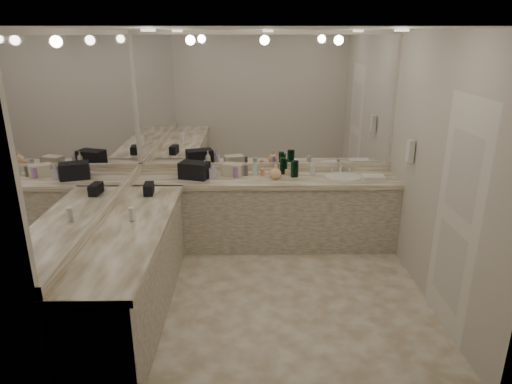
{
  "coord_description": "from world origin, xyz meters",
  "views": [
    {
      "loc": [
        -0.19,
        -4.11,
        2.56
      ],
      "look_at": [
        -0.13,
        0.4,
        0.99
      ],
      "focal_mm": 32.0,
      "sensor_mm": 36.0,
      "label": 1
    }
  ],
  "objects_px": {
    "sink": "(343,177)",
    "wall_phone": "(410,151)",
    "soap_bottle_a": "(205,168)",
    "black_toiletry_bag": "(194,170)",
    "hand_towel": "(373,177)",
    "cream_cosmetic_case": "(233,170)",
    "soap_bottle_b": "(212,171)",
    "soap_bottle_c": "(276,171)"
  },
  "relations": [
    {
      "from": "wall_phone",
      "to": "soap_bottle_a",
      "type": "distance_m",
      "value": 2.4
    },
    {
      "from": "black_toiletry_bag",
      "to": "sink",
      "type": "bearing_deg",
      "value": 0.64
    },
    {
      "from": "wall_phone",
      "to": "hand_towel",
      "type": "xyz_separation_m",
      "value": [
        -0.26,
        0.41,
        -0.43
      ]
    },
    {
      "from": "sink",
      "to": "wall_phone",
      "type": "distance_m",
      "value": 0.91
    },
    {
      "from": "hand_towel",
      "to": "soap_bottle_a",
      "type": "bearing_deg",
      "value": 175.78
    },
    {
      "from": "cream_cosmetic_case",
      "to": "soap_bottle_b",
      "type": "distance_m",
      "value": 0.28
    },
    {
      "from": "sink",
      "to": "hand_towel",
      "type": "distance_m",
      "value": 0.36
    },
    {
      "from": "sink",
      "to": "cream_cosmetic_case",
      "type": "bearing_deg",
      "value": 176.09
    },
    {
      "from": "wall_phone",
      "to": "hand_towel",
      "type": "relative_size",
      "value": 0.92
    },
    {
      "from": "soap_bottle_b",
      "to": "cream_cosmetic_case",
      "type": "bearing_deg",
      "value": 25.8
    },
    {
      "from": "sink",
      "to": "wall_phone",
      "type": "bearing_deg",
      "value": -39.57
    },
    {
      "from": "soap_bottle_a",
      "to": "soap_bottle_c",
      "type": "bearing_deg",
      "value": -7.93
    },
    {
      "from": "cream_cosmetic_case",
      "to": "soap_bottle_a",
      "type": "height_order",
      "value": "soap_bottle_a"
    },
    {
      "from": "sink",
      "to": "cream_cosmetic_case",
      "type": "relative_size",
      "value": 1.76
    },
    {
      "from": "soap_bottle_a",
      "to": "soap_bottle_b",
      "type": "bearing_deg",
      "value": -43.94
    },
    {
      "from": "cream_cosmetic_case",
      "to": "hand_towel",
      "type": "xyz_separation_m",
      "value": [
        1.7,
        -0.18,
        -0.05
      ]
    },
    {
      "from": "cream_cosmetic_case",
      "to": "soap_bottle_b",
      "type": "bearing_deg",
      "value": -137.72
    },
    {
      "from": "wall_phone",
      "to": "soap_bottle_a",
      "type": "relative_size",
      "value": 1.2
    },
    {
      "from": "soap_bottle_a",
      "to": "soap_bottle_b",
      "type": "height_order",
      "value": "soap_bottle_a"
    },
    {
      "from": "sink",
      "to": "black_toiletry_bag",
      "type": "distance_m",
      "value": 1.82
    },
    {
      "from": "wall_phone",
      "to": "soap_bottle_a",
      "type": "height_order",
      "value": "wall_phone"
    },
    {
      "from": "cream_cosmetic_case",
      "to": "soap_bottle_a",
      "type": "relative_size",
      "value": 1.25
    },
    {
      "from": "wall_phone",
      "to": "cream_cosmetic_case",
      "type": "bearing_deg",
      "value": 163.17
    },
    {
      "from": "black_toiletry_bag",
      "to": "cream_cosmetic_case",
      "type": "distance_m",
      "value": 0.48
    },
    {
      "from": "soap_bottle_c",
      "to": "cream_cosmetic_case",
      "type": "bearing_deg",
      "value": 164.07
    },
    {
      "from": "sink",
      "to": "soap_bottle_c",
      "type": "height_order",
      "value": "soap_bottle_c"
    },
    {
      "from": "wall_phone",
      "to": "soap_bottle_c",
      "type": "relative_size",
      "value": 1.32
    },
    {
      "from": "black_toiletry_bag",
      "to": "hand_towel",
      "type": "height_order",
      "value": "black_toiletry_bag"
    },
    {
      "from": "cream_cosmetic_case",
      "to": "hand_towel",
      "type": "bearing_deg",
      "value": 10.49
    },
    {
      "from": "black_toiletry_bag",
      "to": "cream_cosmetic_case",
      "type": "height_order",
      "value": "black_toiletry_bag"
    },
    {
      "from": "wall_phone",
      "to": "cream_cosmetic_case",
      "type": "distance_m",
      "value": 2.08
    },
    {
      "from": "cream_cosmetic_case",
      "to": "hand_towel",
      "type": "relative_size",
      "value": 0.96
    },
    {
      "from": "soap_bottle_b",
      "to": "soap_bottle_c",
      "type": "bearing_deg",
      "value": -2.08
    },
    {
      "from": "cream_cosmetic_case",
      "to": "soap_bottle_c",
      "type": "height_order",
      "value": "soap_bottle_c"
    },
    {
      "from": "soap_bottle_b",
      "to": "sink",
      "type": "bearing_deg",
      "value": 0.97
    },
    {
      "from": "soap_bottle_a",
      "to": "soap_bottle_b",
      "type": "relative_size",
      "value": 1.05
    },
    {
      "from": "sink",
      "to": "wall_phone",
      "type": "relative_size",
      "value": 1.83
    },
    {
      "from": "black_toiletry_bag",
      "to": "cream_cosmetic_case",
      "type": "xyz_separation_m",
      "value": [
        0.46,
        0.11,
        -0.03
      ]
    },
    {
      "from": "hand_towel",
      "to": "soap_bottle_a",
      "type": "relative_size",
      "value": 1.3
    },
    {
      "from": "black_toiletry_bag",
      "to": "hand_towel",
      "type": "xyz_separation_m",
      "value": [
        2.16,
        -0.07,
        -0.08
      ]
    },
    {
      "from": "cream_cosmetic_case",
      "to": "soap_bottle_b",
      "type": "xyz_separation_m",
      "value": [
        -0.25,
        -0.12,
        0.02
      ]
    },
    {
      "from": "black_toiletry_bag",
      "to": "soap_bottle_a",
      "type": "xyz_separation_m",
      "value": [
        0.12,
        0.09,
        0.0
      ]
    }
  ]
}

